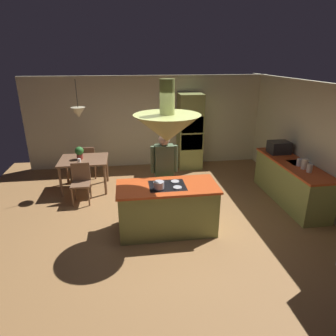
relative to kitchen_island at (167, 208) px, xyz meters
The scene contains 19 objects.
ground 0.50m from the kitchen_island, 90.00° to the left, with size 8.16×8.16×0.00m, color #9E7042.
wall_back 3.74m from the kitchen_island, 90.00° to the left, with size 6.80×0.10×2.55m, color beige.
wall_right 3.41m from the kitchen_island, 10.46° to the left, with size 0.10×7.20×2.55m, color beige.
kitchen_island is the anchor object (origin of this frame).
counter_run_right 2.95m from the kitchen_island, 15.71° to the left, with size 0.73×2.28×0.90m.
oven_tower 3.48m from the kitchen_island, 71.26° to the left, with size 0.66×0.62×2.09m.
dining_table 2.71m from the kitchen_island, 128.99° to the left, with size 1.11×0.91×0.76m.
person_at_island 0.85m from the kitchen_island, 86.98° to the left, with size 0.53×0.22×1.65m.
range_hood 1.50m from the kitchen_island, 90.00° to the right, with size 1.10×1.10×1.00m.
pendant_light_over_table 3.05m from the kitchen_island, 128.99° to the left, with size 0.32×0.32×0.82m.
chair_facing_island 2.22m from the kitchen_island, 140.02° to the left, with size 0.40×0.40×0.87m.
chair_by_back_wall 3.25m from the kitchen_island, 121.49° to the left, with size 0.40×0.40×0.87m.
potted_plant_on_table 2.80m from the kitchen_island, 130.06° to the left, with size 0.20×0.20×0.30m.
cup_on_table 2.60m from the kitchen_island, 133.29° to the left, with size 0.07×0.07×0.09m, color white.
canister_flour 2.90m from the kitchen_island, ahead, with size 0.11×0.11×0.16m, color silver.
canister_sugar 2.92m from the kitchen_island, ahead, with size 0.12×0.12×0.21m, color silver.
canister_tea 2.95m from the kitchen_island, 11.94° to the left, with size 0.11×0.11×0.16m, color silver.
microwave_on_counter 3.25m from the kitchen_island, 27.39° to the left, with size 0.46×0.36×0.28m, color #232326.
cooking_pot_on_cooktop 0.57m from the kitchen_island, 140.91° to the right, with size 0.18×0.18×0.12m, color #B2B2B7.
Camera 1 is at (-0.65, -4.87, 3.02)m, focal length 31.44 mm.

